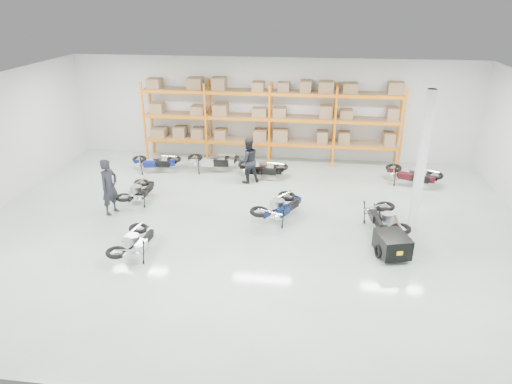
# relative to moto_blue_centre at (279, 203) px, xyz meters

# --- Properties ---
(room) EXTENTS (18.00, 18.00, 18.00)m
(room) POSITION_rel_moto_blue_centre_xyz_m (-0.89, -0.71, 1.67)
(room) COLOR silver
(room) RESTS_ON ground
(pallet_rack) EXTENTS (11.28, 0.98, 3.62)m
(pallet_rack) POSITION_rel_moto_blue_centre_xyz_m (-0.89, 5.74, 1.68)
(pallet_rack) COLOR orange
(pallet_rack) RESTS_ON ground
(structural_column) EXTENTS (0.25, 0.25, 4.50)m
(structural_column) POSITION_rel_moto_blue_centre_xyz_m (4.31, -0.21, 1.67)
(structural_column) COLOR white
(structural_column) RESTS_ON ground
(moto_blue_centre) EXTENTS (1.78, 2.11, 1.23)m
(moto_blue_centre) POSITION_rel_moto_blue_centre_xyz_m (0.00, 0.00, 0.00)
(moto_blue_centre) COLOR #061545
(moto_blue_centre) RESTS_ON ground
(moto_silver_left) EXTENTS (0.97, 1.78, 1.12)m
(moto_silver_left) POSITION_rel_moto_blue_centre_xyz_m (-3.97, -2.81, -0.05)
(moto_silver_left) COLOR silver
(moto_silver_left) RESTS_ON ground
(moto_black_far_left) EXTENTS (1.00, 1.76, 1.09)m
(moto_black_far_left) POSITION_rel_moto_blue_centre_xyz_m (-5.20, 0.75, -0.07)
(moto_black_far_left) COLOR black
(moto_black_far_left) RESTS_ON ground
(moto_touring_right) EXTENTS (1.23, 2.02, 1.23)m
(moto_touring_right) POSITION_rel_moto_blue_centre_xyz_m (3.40, -0.46, -0.00)
(moto_touring_right) COLOR black
(moto_touring_right) RESTS_ON ground
(trailer) EXTENTS (1.04, 1.76, 0.71)m
(trailer) POSITION_rel_moto_blue_centre_xyz_m (3.40, -2.06, -0.16)
(trailer) COLOR black
(trailer) RESTS_ON ground
(moto_back_a) EXTENTS (1.88, 1.09, 1.16)m
(moto_back_a) POSITION_rel_moto_blue_centre_xyz_m (-5.58, 3.83, -0.03)
(moto_back_a) COLOR navy
(moto_back_a) RESTS_ON ground
(moto_back_b) EXTENTS (1.99, 1.11, 1.24)m
(moto_back_b) POSITION_rel_moto_blue_centre_xyz_m (-3.18, 4.19, 0.01)
(moto_back_b) COLOR #B6BDC0
(moto_back_b) RESTS_ON ground
(moto_back_c) EXTENTS (1.86, 1.02, 1.16)m
(moto_back_c) POSITION_rel_moto_blue_centre_xyz_m (-1.00, 3.59, -0.03)
(moto_back_c) COLOR black
(moto_back_c) RESTS_ON ground
(moto_back_d) EXTENTS (2.14, 1.63, 1.24)m
(moto_back_d) POSITION_rel_moto_blue_centre_xyz_m (4.98, 3.62, 0.01)
(moto_back_d) COLOR #380B11
(moto_back_d) RESTS_ON ground
(person_left) EXTENTS (0.68, 0.83, 1.95)m
(person_left) POSITION_rel_moto_blue_centre_xyz_m (-5.77, -0.30, 0.39)
(person_left) COLOR black
(person_left) RESTS_ON ground
(person_back) EXTENTS (1.11, 1.03, 1.84)m
(person_back) POSITION_rel_moto_blue_centre_xyz_m (-1.50, 3.09, 0.34)
(person_back) COLOR black
(person_back) RESTS_ON ground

